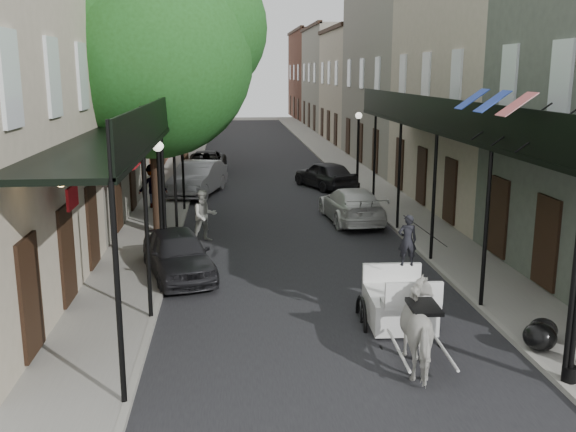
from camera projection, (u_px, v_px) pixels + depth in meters
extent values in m
plane|color=gray|center=(333.00, 350.00, 13.49)|extent=(140.00, 140.00, 0.00)
cube|color=black|center=(271.00, 185.00, 32.92)|extent=(8.00, 90.00, 0.01)
cube|color=gray|center=(172.00, 186.00, 32.46)|extent=(2.20, 90.00, 0.12)
cube|color=gray|center=(366.00, 183.00, 33.35)|extent=(2.20, 90.00, 0.12)
cube|color=#B3A68F|center=(125.00, 79.00, 40.70)|extent=(5.00, 80.00, 10.50)
cube|color=gray|center=(390.00, 79.00, 42.24)|extent=(5.00, 80.00, 10.50)
cube|color=black|center=(130.00, 131.00, 18.96)|extent=(2.20, 18.00, 0.12)
cube|color=black|center=(165.00, 114.00, 18.94)|extent=(0.06, 18.00, 1.00)
cylinder|color=black|center=(118.00, 293.00, 10.72)|extent=(0.10, 0.10, 4.00)
cylinder|color=black|center=(164.00, 200.00, 18.49)|extent=(0.10, 0.10, 4.00)
cylinder|color=black|center=(183.00, 162.00, 26.26)|extent=(0.10, 0.10, 4.00)
cube|color=black|center=(458.00, 129.00, 19.86)|extent=(2.20, 18.00, 0.12)
cube|color=black|center=(426.00, 113.00, 19.65)|extent=(0.06, 18.00, 1.00)
cylinder|color=black|center=(574.00, 279.00, 11.44)|extent=(0.10, 0.10, 4.00)
cylinder|color=black|center=(434.00, 195.00, 19.21)|extent=(0.10, 0.10, 4.00)
cylinder|color=black|center=(374.00, 159.00, 26.98)|extent=(0.10, 0.10, 4.00)
cylinder|color=#382619|center=(156.00, 155.00, 22.15)|extent=(0.44, 0.44, 5.60)
sphere|color=#1E4E19|center=(152.00, 57.00, 21.42)|extent=(6.80, 6.80, 6.80)
sphere|color=#1E4E19|center=(193.00, 27.00, 21.91)|extent=(5.10, 5.10, 5.10)
cylinder|color=#382619|center=(184.00, 128.00, 35.81)|extent=(0.44, 0.44, 5.04)
sphere|color=#1E4E19|center=(182.00, 74.00, 35.16)|extent=(6.00, 6.00, 6.00)
sphere|color=#1E4E19|center=(204.00, 57.00, 35.65)|extent=(4.50, 4.50, 4.50)
cylinder|color=black|center=(569.00, 374.00, 11.86)|extent=(0.28, 0.28, 0.30)
cylinder|color=black|center=(163.00, 261.00, 18.89)|extent=(0.28, 0.28, 0.30)
cylinder|color=black|center=(161.00, 210.00, 18.55)|extent=(0.12, 0.12, 3.40)
sphere|color=white|center=(158.00, 146.00, 18.14)|extent=(0.32, 0.32, 0.32)
cylinder|color=black|center=(357.00, 186.00, 31.28)|extent=(0.28, 0.28, 0.30)
cylinder|color=black|center=(358.00, 154.00, 30.94)|extent=(0.12, 0.12, 3.40)
sphere|color=white|center=(359.00, 116.00, 30.53)|extent=(0.32, 0.32, 0.32)
imported|color=beige|center=(424.00, 329.00, 12.48)|extent=(0.97, 2.00, 1.66)
torus|color=black|center=(358.00, 290.00, 15.33)|extent=(0.14, 1.30, 1.30)
torus|color=black|center=(426.00, 289.00, 15.41)|extent=(0.14, 1.30, 1.30)
torus|color=black|center=(377.00, 324.00, 14.03)|extent=(0.10, 0.68, 0.67)
torus|color=black|center=(433.00, 323.00, 14.10)|extent=(0.10, 0.68, 0.67)
cube|color=white|center=(395.00, 275.00, 15.08)|extent=(1.48, 1.87, 0.70)
cube|color=white|center=(406.00, 268.00, 13.94)|extent=(1.23, 0.60, 0.12)
cube|color=white|center=(409.00, 258.00, 13.63)|extent=(1.21, 0.15, 0.50)
imported|color=black|center=(407.00, 240.00, 13.80)|extent=(0.42, 0.29, 1.13)
imported|color=#ACADA3|center=(204.00, 216.00, 21.95)|extent=(1.05, 0.94, 1.80)
imported|color=gray|center=(153.00, 186.00, 26.89)|extent=(1.28, 0.86, 1.84)
imported|color=black|center=(178.00, 254.00, 18.18)|extent=(2.63, 4.31, 1.37)
imported|color=#98989D|center=(198.00, 178.00, 30.31)|extent=(2.82, 5.05, 1.57)
imported|color=black|center=(206.00, 163.00, 36.35)|extent=(2.41, 4.79, 1.30)
imported|color=silver|center=(351.00, 205.00, 24.89)|extent=(2.17, 4.72, 1.34)
imported|color=black|center=(325.00, 174.00, 32.03)|extent=(3.06, 4.39, 1.39)
ellipsoid|color=black|center=(540.00, 337.00, 13.18)|extent=(0.68, 0.68, 0.58)
ellipsoid|color=black|center=(543.00, 330.00, 13.65)|extent=(0.60, 0.60, 0.48)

